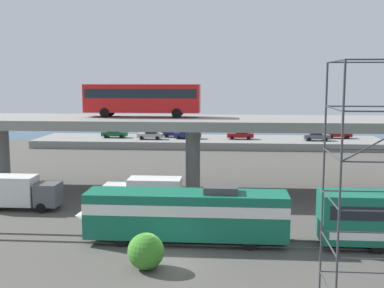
% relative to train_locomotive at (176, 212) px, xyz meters
% --- Properties ---
extents(ground_plane, '(260.00, 260.00, 0.00)m').
position_rel_train_locomotive_xyz_m(ground_plane, '(-0.05, -4.00, -2.19)').
color(ground_plane, '#4C4944').
extents(rail_strip_near, '(110.00, 0.12, 0.12)m').
position_rel_train_locomotive_xyz_m(rail_strip_near, '(-0.05, -0.74, -2.13)').
color(rail_strip_near, '#59544C').
rests_on(rail_strip_near, ground_plane).
extents(rail_strip_far, '(110.00, 0.12, 0.12)m').
position_rel_train_locomotive_xyz_m(rail_strip_far, '(-0.05, 0.74, -2.13)').
color(rail_strip_far, '#59544C').
rests_on(rail_strip_far, ground_plane).
extents(train_locomotive, '(15.33, 3.04, 4.18)m').
position_rel_train_locomotive_xyz_m(train_locomotive, '(0.00, 0.00, 0.00)').
color(train_locomotive, '#14664C').
rests_on(train_locomotive, ground_plane).
extents(highway_overpass, '(96.00, 10.01, 7.68)m').
position_rel_train_locomotive_xyz_m(highway_overpass, '(-0.05, 16.00, 4.72)').
color(highway_overpass, gray).
rests_on(highway_overpass, ground_plane).
extents(transit_bus_on_overpass, '(12.00, 2.68, 3.40)m').
position_rel_train_locomotive_xyz_m(transit_bus_on_overpass, '(-5.41, 16.78, 7.55)').
color(transit_bus_on_overpass, red).
rests_on(transit_bus_on_overpass, highway_overpass).
extents(service_truck_west, '(6.80, 2.46, 3.04)m').
position_rel_train_locomotive_xyz_m(service_truck_west, '(-3.63, 7.73, -0.56)').
color(service_truck_west, silver).
rests_on(service_truck_west, ground_plane).
extents(service_truck_east, '(6.80, 2.46, 3.04)m').
position_rel_train_locomotive_xyz_m(service_truck_east, '(-14.98, 7.73, -0.56)').
color(service_truck_east, '#515459').
rests_on(service_truck_east, ground_plane).
extents(scaffolding_tower, '(3.75, 3.75, 12.52)m').
position_rel_train_locomotive_xyz_m(scaffolding_tower, '(10.18, -11.79, 4.45)').
color(scaffolding_tower, '#38383D').
rests_on(scaffolding_tower, ground_plane).
extents(pier_parking_lot, '(59.61, 12.05, 1.27)m').
position_rel_train_locomotive_xyz_m(pier_parking_lot, '(-0.05, 51.00, -1.56)').
color(pier_parking_lot, gray).
rests_on(pier_parking_lot, ground_plane).
extents(parked_car_0, '(4.34, 1.96, 1.50)m').
position_rel_train_locomotive_xyz_m(parked_car_0, '(18.24, 49.27, -0.15)').
color(parked_car_0, '#515459').
rests_on(parked_car_0, pier_parking_lot).
extents(parked_car_1, '(4.53, 1.90, 1.50)m').
position_rel_train_locomotive_xyz_m(parked_car_1, '(5.57, 50.39, -0.15)').
color(parked_car_1, maroon).
rests_on(parked_car_1, pier_parking_lot).
extents(parked_car_2, '(4.62, 1.88, 1.50)m').
position_rel_train_locomotive_xyz_m(parked_car_2, '(-5.97, 52.36, -0.15)').
color(parked_car_2, navy).
rests_on(parked_car_2, pier_parking_lot).
extents(parked_car_3, '(4.33, 1.89, 1.50)m').
position_rel_train_locomotive_xyz_m(parked_car_3, '(-9.89, 48.91, -0.15)').
color(parked_car_3, '#9E998C').
rests_on(parked_car_3, pier_parking_lot).
extents(parked_car_4, '(4.45, 1.95, 1.50)m').
position_rel_train_locomotive_xyz_m(parked_car_4, '(22.71, 52.93, -0.15)').
color(parked_car_4, maroon).
rests_on(parked_car_4, pier_parking_lot).
extents(parked_car_5, '(4.45, 1.91, 1.50)m').
position_rel_train_locomotive_xyz_m(parked_car_5, '(-16.64, 50.73, -0.15)').
color(parked_car_5, '#0C4C26').
rests_on(parked_car_5, pier_parking_lot).
extents(parked_car_6, '(4.70, 1.91, 1.50)m').
position_rel_train_locomotive_xyz_m(parked_car_6, '(-3.64, 50.26, -0.14)').
color(parked_car_6, navy).
rests_on(parked_car_6, pier_parking_lot).
extents(harbor_water, '(140.00, 36.00, 0.01)m').
position_rel_train_locomotive_xyz_m(harbor_water, '(-0.05, 74.00, -2.19)').
color(harbor_water, '#2D5170').
rests_on(harbor_water, ground_plane).
extents(shrub_right, '(2.27, 2.27, 2.27)m').
position_rel_train_locomotive_xyz_m(shrub_right, '(-1.33, -5.17, -1.06)').
color(shrub_right, '#388127').
rests_on(shrub_right, ground_plane).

